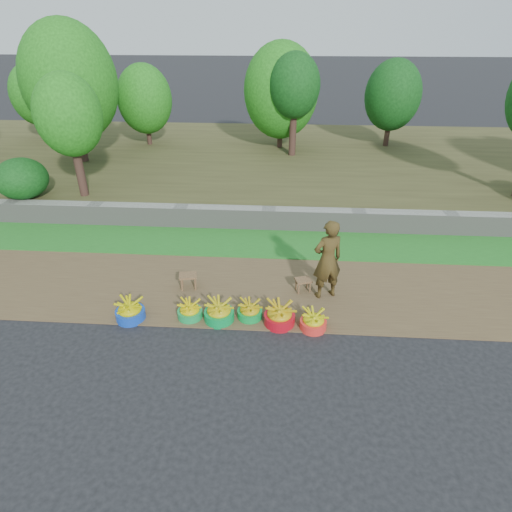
# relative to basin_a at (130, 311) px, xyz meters

# --- Properties ---
(ground_plane) EXTENTS (120.00, 120.00, 0.00)m
(ground_plane) POSITION_rel_basin_a_xyz_m (2.30, -0.19, -0.17)
(ground_plane) COLOR black
(ground_plane) RESTS_ON ground
(dirt_shoulder) EXTENTS (80.00, 2.50, 0.02)m
(dirt_shoulder) POSITION_rel_basin_a_xyz_m (2.30, 1.06, -0.16)
(dirt_shoulder) COLOR brown
(dirt_shoulder) RESTS_ON ground
(grass_verge) EXTENTS (80.00, 1.50, 0.04)m
(grass_verge) POSITION_rel_basin_a_xyz_m (2.30, 3.06, -0.15)
(grass_verge) COLOR #237523
(grass_verge) RESTS_ON ground
(retaining_wall) EXTENTS (80.00, 0.35, 0.55)m
(retaining_wall) POSITION_rel_basin_a_xyz_m (2.30, 3.91, 0.10)
(retaining_wall) COLOR gray
(retaining_wall) RESTS_ON ground
(earth_bank) EXTENTS (80.00, 10.00, 0.50)m
(earth_bank) POSITION_rel_basin_a_xyz_m (2.30, 8.81, 0.08)
(earth_bank) COLOR #444222
(earth_bank) RESTS_ON ground
(vegetation) EXTENTS (33.25, 7.79, 4.28)m
(vegetation) POSITION_rel_basin_a_xyz_m (2.26, 7.13, 2.38)
(vegetation) COLOR #36231C
(vegetation) RESTS_ON earth_bank
(basin_a) EXTENTS (0.52, 0.52, 0.39)m
(basin_a) POSITION_rel_basin_a_xyz_m (0.00, 0.00, 0.00)
(basin_a) COLOR #113EB5
(basin_a) RESTS_ON ground
(basin_b) EXTENTS (0.44, 0.44, 0.33)m
(basin_b) POSITION_rel_basin_a_xyz_m (1.05, 0.11, -0.02)
(basin_b) COLOR #149144
(basin_b) RESTS_ON ground
(basin_c) EXTENTS (0.53, 0.53, 0.40)m
(basin_c) POSITION_rel_basin_a_xyz_m (1.58, 0.07, 0.00)
(basin_c) COLOR #048A3C
(basin_c) RESTS_ON ground
(basin_d) EXTENTS (0.45, 0.45, 0.33)m
(basin_d) POSITION_rel_basin_a_xyz_m (2.12, 0.18, -0.02)
(basin_d) COLOR #098F37
(basin_d) RESTS_ON ground
(basin_e) EXTENTS (0.54, 0.54, 0.41)m
(basin_e) POSITION_rel_basin_a_xyz_m (2.65, 0.04, 0.01)
(basin_e) COLOR #AC0C19
(basin_e) RESTS_ON ground
(basin_f) EXTENTS (0.46, 0.46, 0.34)m
(basin_f) POSITION_rel_basin_a_xyz_m (3.23, -0.05, -0.02)
(basin_f) COLOR red
(basin_f) RESTS_ON ground
(stool_left) EXTENTS (0.38, 0.32, 0.30)m
(stool_left) POSITION_rel_basin_a_xyz_m (0.83, 1.04, 0.09)
(stool_left) COLOR brown
(stool_left) RESTS_ON dirt_shoulder
(stool_right) EXTENTS (0.36, 0.31, 0.27)m
(stool_right) POSITION_rel_basin_a_xyz_m (3.09, 1.08, 0.06)
(stool_right) COLOR brown
(stool_right) RESTS_ON dirt_shoulder
(vendor_woman) EXTENTS (0.68, 0.57, 1.58)m
(vendor_woman) POSITION_rel_basin_a_xyz_m (3.50, 0.95, 0.64)
(vendor_woman) COLOR black
(vendor_woman) RESTS_ON dirt_shoulder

